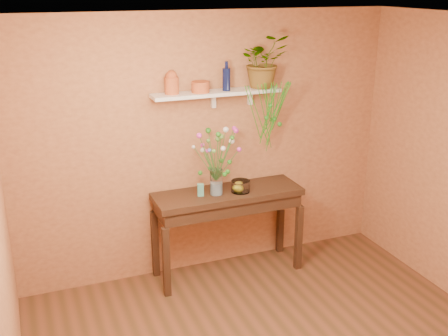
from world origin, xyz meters
TOP-DOWN VIEW (x-y plane):
  - room at (0.00, 0.00)m, footprint 4.04×4.04m
  - sideboard at (0.12, 1.73)m, footprint 1.53×0.49m
  - wall_shelf at (0.06, 1.87)m, footprint 1.30×0.24m
  - terracotta_jug at (-0.40, 1.89)m, footprint 0.14×0.14m
  - terracotta_pot at (-0.12, 1.86)m, footprint 0.22×0.22m
  - blue_bottle at (0.15, 1.86)m, footprint 0.10×0.10m
  - spider_plant at (0.55, 1.88)m, footprint 0.50×0.44m
  - plant_fronds at (0.58, 1.72)m, footprint 0.52×0.31m
  - glass_vase at (-0.02, 1.70)m, footprint 0.13×0.13m
  - bouquet at (0.00, 1.70)m, footprint 0.49×0.40m
  - glass_bowl at (0.23, 1.67)m, footprint 0.19×0.19m
  - lemon at (0.21, 1.68)m, footprint 0.08×0.08m
  - carton at (-0.19, 1.72)m, footprint 0.07×0.06m

SIDE VIEW (x-z plane):
  - sideboard at x=0.12m, z-range 0.33..1.26m
  - lemon at x=0.21m, z-range 0.93..1.01m
  - glass_bowl at x=0.23m, z-range 0.92..1.04m
  - carton at x=-0.19m, z-range 0.93..1.05m
  - glass_vase at x=-0.02m, z-range 0.91..1.17m
  - room at x=0.00m, z-range 0.00..2.70m
  - bouquet at x=0.00m, z-range 1.15..1.68m
  - plant_fronds at x=0.58m, z-range 1.33..2.07m
  - wall_shelf at x=0.06m, z-range 1.82..2.01m
  - terracotta_pot at x=-0.12m, z-range 1.94..2.04m
  - terracotta_jug at x=-0.40m, z-range 1.93..2.16m
  - blue_bottle at x=0.15m, z-range 1.91..2.20m
  - spider_plant at x=0.55m, z-range 1.94..2.47m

